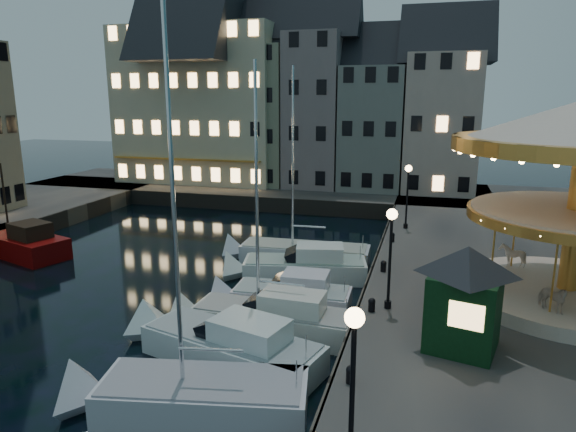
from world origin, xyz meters
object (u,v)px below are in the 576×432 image
(motorboat_c, at_px, (264,318))
(motorboat_e, at_px, (297,268))
(streetlamp_c, at_px, (408,187))
(motorboat_f, at_px, (295,254))
(motorboat_d, at_px, (283,298))
(red_fishing_boat, at_px, (20,244))
(bollard_b, at_px, (372,304))
(motorboat_a, at_px, (186,397))
(streetlamp_a, at_px, (353,371))
(bollard_c, at_px, (383,266))
(bollard_d, at_px, (392,237))
(ticket_kiosk, at_px, (466,280))
(streetlamp_b, at_px, (391,244))
(bollard_a, at_px, (351,374))
(motorboat_b, at_px, (223,345))

(motorboat_c, height_order, motorboat_e, motorboat_c)
(motorboat_e, bearing_deg, streetlamp_c, 55.74)
(motorboat_f, bearing_deg, motorboat_d, -79.88)
(motorboat_c, xyz_separation_m, red_fishing_boat, (-18.25, 6.35, 0.02))
(bollard_b, xyz_separation_m, motorboat_a, (-5.05, -6.44, -1.06))
(streetlamp_a, relative_size, bollard_c, 7.32)
(bollard_b, distance_m, bollard_d, 10.50)
(streetlamp_c, bearing_deg, ticket_kiosk, -80.47)
(motorboat_f, relative_size, red_fishing_boat, 1.47)
(streetlamp_a, bearing_deg, bollard_d, 91.72)
(streetlamp_a, xyz_separation_m, red_fishing_boat, (-23.25, 15.34, -3.32))
(motorboat_c, relative_size, motorboat_e, 1.36)
(motorboat_c, relative_size, motorboat_f, 0.91)
(streetlamp_a, height_order, motorboat_f, motorboat_f)
(streetlamp_c, bearing_deg, motorboat_a, -105.46)
(bollard_c, distance_m, ticket_kiosk, 8.26)
(streetlamp_b, height_order, motorboat_f, motorboat_f)
(streetlamp_c, bearing_deg, streetlamp_b, -90.00)
(motorboat_e, distance_m, ticket_kiosk, 12.07)
(bollard_c, height_order, ticket_kiosk, ticket_kiosk)
(streetlamp_a, height_order, ticket_kiosk, streetlamp_a)
(streetlamp_c, bearing_deg, red_fishing_boat, -160.66)
(motorboat_d, bearing_deg, motorboat_c, -92.48)
(motorboat_a, xyz_separation_m, ticket_kiosk, (8.38, 4.20, 3.22))
(bollard_a, xyz_separation_m, motorboat_d, (-4.29, 7.43, -0.97))
(bollard_c, xyz_separation_m, ticket_kiosk, (3.33, -7.24, 2.16))
(streetlamp_b, distance_m, motorboat_a, 9.61)
(motorboat_a, xyz_separation_m, motorboat_d, (0.76, 8.37, 0.10))
(motorboat_c, relative_size, red_fishing_boat, 1.34)
(red_fishing_boat, bearing_deg, motorboat_c, -19.18)
(motorboat_c, bearing_deg, red_fishing_boat, 160.82)
(motorboat_d, bearing_deg, motorboat_a, -95.21)
(bollard_d, height_order, motorboat_f, motorboat_f)
(bollard_d, height_order, motorboat_c, motorboat_c)
(bollard_d, relative_size, motorboat_a, 0.05)
(ticket_kiosk, bearing_deg, streetlamp_a, -110.59)
(motorboat_c, height_order, ticket_kiosk, motorboat_c)
(streetlamp_b, bearing_deg, motorboat_f, 126.04)
(streetlamp_a, distance_m, motorboat_e, 16.92)
(motorboat_b, relative_size, motorboat_d, 1.26)
(motorboat_a, distance_m, motorboat_d, 8.41)
(motorboat_a, distance_m, motorboat_b, 3.34)
(streetlamp_c, height_order, motorboat_a, motorboat_a)
(motorboat_a, bearing_deg, motorboat_c, 83.67)
(motorboat_d, bearing_deg, streetlamp_c, 67.95)
(bollard_b, bearing_deg, motorboat_e, 127.18)
(motorboat_c, xyz_separation_m, motorboat_d, (0.11, 2.44, -0.04))
(motorboat_c, height_order, motorboat_d, motorboat_c)
(streetlamp_b, distance_m, bollard_d, 10.30)
(bollard_a, bearing_deg, motorboat_a, -169.42)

